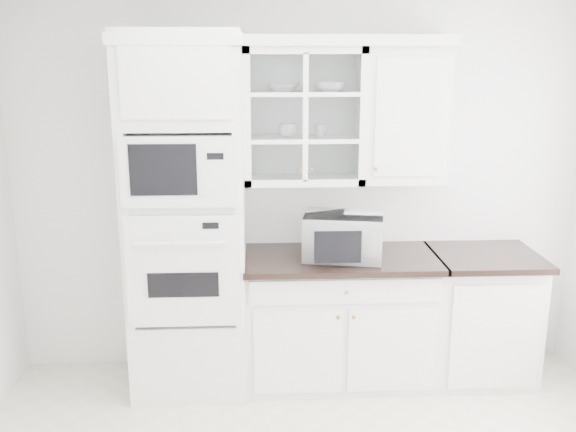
{
  "coord_description": "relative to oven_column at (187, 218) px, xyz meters",
  "views": [
    {
      "loc": [
        -0.28,
        -2.7,
        2.26
      ],
      "look_at": [
        -0.1,
        1.05,
        1.3
      ],
      "focal_mm": 40.0,
      "sensor_mm": 36.0,
      "label": 1
    }
  ],
  "objects": [
    {
      "name": "room_shell",
      "position": [
        0.75,
        -0.99,
        0.58
      ],
      "size": [
        4.0,
        3.5,
        2.7
      ],
      "color": "white",
      "rests_on": "ground"
    },
    {
      "name": "oven_column",
      "position": [
        0.0,
        0.0,
        0.0
      ],
      "size": [
        0.76,
        0.68,
        2.4
      ],
      "color": "white",
      "rests_on": "ground"
    },
    {
      "name": "base_cabinet_run",
      "position": [
        1.03,
        0.03,
        -0.74
      ],
      "size": [
        1.32,
        0.67,
        0.92
      ],
      "color": "white",
      "rests_on": "ground"
    },
    {
      "name": "extra_base_cabinet",
      "position": [
        2.03,
        0.03,
        -0.74
      ],
      "size": [
        0.72,
        0.67,
        0.92
      ],
      "color": "white",
      "rests_on": "ground"
    },
    {
      "name": "upper_cabinet_glass",
      "position": [
        0.78,
        0.17,
        0.65
      ],
      "size": [
        0.8,
        0.33,
        0.9
      ],
      "color": "white",
      "rests_on": "room_shell"
    },
    {
      "name": "upper_cabinet_solid",
      "position": [
        1.46,
        0.17,
        0.65
      ],
      "size": [
        0.55,
        0.33,
        0.9
      ],
      "primitive_type": "cube",
      "color": "white",
      "rests_on": "room_shell"
    },
    {
      "name": "crown_molding",
      "position": [
        0.68,
        0.14,
        1.14
      ],
      "size": [
        2.14,
        0.38,
        0.07
      ],
      "primitive_type": "cube",
      "color": "white",
      "rests_on": "room_shell"
    },
    {
      "name": "countertop_microwave",
      "position": [
        1.04,
        -0.02,
        -0.13
      ],
      "size": [
        0.59,
        0.52,
        0.3
      ],
      "primitive_type": "imported",
      "rotation": [
        0.0,
        0.0,
        2.95
      ],
      "color": "white",
      "rests_on": "base_cabinet_run"
    },
    {
      "name": "bowl_a",
      "position": [
        0.65,
        0.16,
        0.84
      ],
      "size": [
        0.25,
        0.25,
        0.05
      ],
      "primitive_type": "imported",
      "rotation": [
        0.0,
        0.0,
        -0.27
      ],
      "color": "white",
      "rests_on": "upper_cabinet_glass"
    },
    {
      "name": "bowl_b",
      "position": [
        0.95,
        0.16,
        0.84
      ],
      "size": [
        0.2,
        0.2,
        0.06
      ],
      "primitive_type": "imported",
      "rotation": [
        0.0,
        0.0,
        0.02
      ],
      "color": "white",
      "rests_on": "upper_cabinet_glass"
    },
    {
      "name": "cup_a",
      "position": [
        0.67,
        0.15,
        0.56
      ],
      "size": [
        0.13,
        0.13,
        0.09
      ],
      "primitive_type": "imported",
      "rotation": [
        0.0,
        0.0,
        0.1
      ],
      "color": "white",
      "rests_on": "upper_cabinet_glass"
    },
    {
      "name": "cup_b",
      "position": [
        0.89,
        0.17,
        0.55
      ],
      "size": [
        0.11,
        0.11,
        0.08
      ],
      "primitive_type": "imported",
      "rotation": [
        0.0,
        0.0,
        0.31
      ],
      "color": "white",
      "rests_on": "upper_cabinet_glass"
    }
  ]
}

